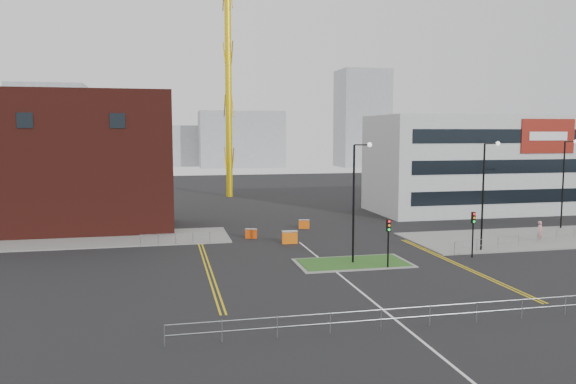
# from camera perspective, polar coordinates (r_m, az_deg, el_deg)

# --- Properties ---
(ground) EXTENTS (200.00, 200.00, 0.00)m
(ground) POSITION_cam_1_polar(r_m,az_deg,el_deg) (35.27, 7.78, -10.31)
(ground) COLOR black
(ground) RESTS_ON ground
(pavement_left) EXTENTS (28.00, 8.00, 0.12)m
(pavement_left) POSITION_cam_1_polar(r_m,az_deg,el_deg) (55.23, -20.83, -4.61)
(pavement_left) COLOR slate
(pavement_left) RESTS_ON ground
(pavement_right) EXTENTS (24.00, 10.00, 0.12)m
(pavement_right) POSITION_cam_1_polar(r_m,az_deg,el_deg) (57.71, 23.74, -4.29)
(pavement_right) COLOR slate
(pavement_right) RESTS_ON ground
(island_kerb) EXTENTS (8.60, 4.60, 0.08)m
(island_kerb) POSITION_cam_1_polar(r_m,az_deg,el_deg) (43.20, 6.60, -7.19)
(island_kerb) COLOR slate
(island_kerb) RESTS_ON ground
(grass_island) EXTENTS (8.00, 4.00, 0.12)m
(grass_island) POSITION_cam_1_polar(r_m,az_deg,el_deg) (43.19, 6.60, -7.16)
(grass_island) COLOR #1D4A18
(grass_island) RESTS_ON ground
(brick_building) EXTENTS (24.20, 10.07, 14.24)m
(brick_building) POSITION_cam_1_polar(r_m,az_deg,el_deg) (60.84, -23.02, 2.69)
(brick_building) COLOR #4C1913
(brick_building) RESTS_ON ground
(office_block) EXTENTS (25.00, 12.20, 12.00)m
(office_block) POSITION_cam_1_polar(r_m,az_deg,el_deg) (74.18, 18.25, 2.73)
(office_block) COLOR #AFB2B4
(office_block) RESTS_ON ground
(tower_crane) EXTENTS (50.18, 18.97, 39.05)m
(tower_crane) POSITION_cam_1_polar(r_m,az_deg,el_deg) (87.79, -2.34, 17.21)
(tower_crane) COLOR yellow
(tower_crane) RESTS_ON ground
(streetlamp_island) EXTENTS (1.46, 0.36, 9.18)m
(streetlamp_island) POSITION_cam_1_polar(r_m,az_deg,el_deg) (42.37, 6.97, -0.08)
(streetlamp_island) COLOR black
(streetlamp_island) RESTS_ON ground
(streetlamp_right_near) EXTENTS (1.46, 0.36, 9.18)m
(streetlamp_right_near) POSITION_cam_1_polar(r_m,az_deg,el_deg) (49.38, 19.43, 0.49)
(streetlamp_right_near) COLOR black
(streetlamp_right_near) RESTS_ON ground
(streetlamp_right_far) EXTENTS (1.46, 0.36, 9.18)m
(streetlamp_right_far) POSITION_cam_1_polar(r_m,az_deg,el_deg) (63.99, 26.33, 1.40)
(streetlamp_right_far) COLOR black
(streetlamp_right_far) RESTS_ON ground
(traffic_light_island) EXTENTS (0.28, 0.33, 3.65)m
(traffic_light_island) POSITION_cam_1_polar(r_m,az_deg,el_deg) (41.54, 10.17, -4.21)
(traffic_light_island) COLOR black
(traffic_light_island) RESTS_ON ground
(traffic_light_right) EXTENTS (0.28, 0.33, 3.65)m
(traffic_light_right) POSITION_cam_1_polar(r_m,az_deg,el_deg) (46.87, 18.30, -3.26)
(traffic_light_right) COLOR black
(traffic_light_right) RESTS_ON ground
(railing_front) EXTENTS (24.05, 0.05, 1.10)m
(railing_front) POSITION_cam_1_polar(r_m,az_deg,el_deg) (29.74, 11.88, -11.94)
(railing_front) COLOR gray
(railing_front) RESTS_ON ground
(railing_left) EXTENTS (6.05, 0.05, 1.10)m
(railing_left) POSITION_cam_1_polar(r_m,az_deg,el_deg) (50.57, -11.35, -4.50)
(railing_left) COLOR gray
(railing_left) RESTS_ON ground
(railing_right) EXTENTS (19.05, 5.05, 1.10)m
(railing_right) POSITION_cam_1_polar(r_m,az_deg,el_deg) (54.73, 24.04, -4.07)
(railing_right) COLOR gray
(railing_right) RESTS_ON ground
(centre_line) EXTENTS (0.15, 30.00, 0.01)m
(centre_line) POSITION_cam_1_polar(r_m,az_deg,el_deg) (37.08, 6.70, -9.47)
(centre_line) COLOR silver
(centre_line) RESTS_ON ground
(yellow_left_a) EXTENTS (0.12, 24.00, 0.01)m
(yellow_left_a) POSITION_cam_1_polar(r_m,az_deg,el_deg) (42.97, -8.43, -7.33)
(yellow_left_a) COLOR gold
(yellow_left_a) RESTS_ON ground
(yellow_left_b) EXTENTS (0.12, 24.00, 0.01)m
(yellow_left_b) POSITION_cam_1_polar(r_m,az_deg,el_deg) (42.99, -8.02, -7.32)
(yellow_left_b) COLOR gold
(yellow_left_b) RESTS_ON ground
(yellow_right_a) EXTENTS (0.12, 20.00, 0.01)m
(yellow_right_a) POSITION_cam_1_polar(r_m,az_deg,el_deg) (44.44, 16.71, -7.08)
(yellow_right_a) COLOR gold
(yellow_right_a) RESTS_ON ground
(yellow_right_b) EXTENTS (0.12, 20.00, 0.01)m
(yellow_right_b) POSITION_cam_1_polar(r_m,az_deg,el_deg) (44.59, 17.05, -7.04)
(yellow_right_b) COLOR gold
(yellow_right_b) RESTS_ON ground
(skyline_a) EXTENTS (18.00, 12.00, 22.00)m
(skyline_a) POSITION_cam_1_polar(r_m,az_deg,el_deg) (154.33, -23.10, 5.97)
(skyline_a) COLOR gray
(skyline_a) RESTS_ON ground
(skyline_b) EXTENTS (24.00, 12.00, 16.00)m
(skyline_b) POSITION_cam_1_polar(r_m,az_deg,el_deg) (163.20, -4.78, 5.36)
(skyline_b) COLOR gray
(skyline_b) RESTS_ON ground
(skyline_c) EXTENTS (14.00, 12.00, 28.00)m
(skyline_c) POSITION_cam_1_polar(r_m,az_deg,el_deg) (166.75, 7.55, 7.40)
(skyline_c) COLOR gray
(skyline_c) RESTS_ON ground
(skyline_d) EXTENTS (30.00, 12.00, 12.00)m
(skyline_d) POSITION_cam_1_polar(r_m,az_deg,el_deg) (171.81, -11.20, 4.63)
(skyline_d) COLOR gray
(skyline_d) RESTS_ON ground
(pedestrian) EXTENTS (0.83, 0.69, 1.95)m
(pedestrian) POSITION_cam_1_polar(r_m,az_deg,el_deg) (55.80, 24.24, -3.69)
(pedestrian) COLOR #C88185
(pedestrian) RESTS_ON ground
(barrier_left) EXTENTS (1.40, 0.58, 1.15)m
(barrier_left) POSITION_cam_1_polar(r_m,az_deg,el_deg) (50.37, 0.17, -4.56)
(barrier_left) COLOR orange
(barrier_left) RESTS_ON ground
(barrier_mid) EXTENTS (1.14, 0.68, 0.91)m
(barrier_mid) POSITION_cam_1_polar(r_m,az_deg,el_deg) (52.94, -3.77, -4.20)
(barrier_mid) COLOR #D1430B
(barrier_mid) RESTS_ON ground
(barrier_right) EXTENTS (1.15, 0.64, 0.92)m
(barrier_right) POSITION_cam_1_polar(r_m,az_deg,el_deg) (58.22, 1.65, -3.24)
(barrier_right) COLOR #E95C0C
(barrier_right) RESTS_ON ground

